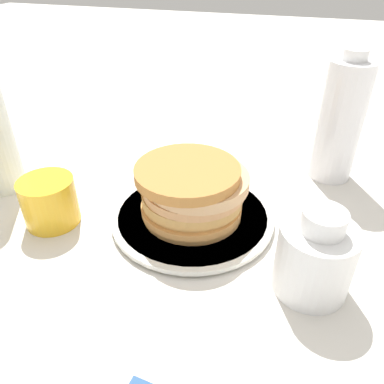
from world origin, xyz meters
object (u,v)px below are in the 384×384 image
cream_jug (315,257)px  water_bottle_near (340,121)px  plate (192,217)px  juice_glass (50,201)px  pancake_stack (192,191)px

cream_jug → water_bottle_near: size_ratio=0.52×
plate → water_bottle_near: size_ratio=1.11×
plate → juice_glass: (0.07, -0.21, 0.03)m
water_bottle_near → cream_jug: bearing=-4.2°
pancake_stack → juice_glass: size_ratio=2.00×
plate → water_bottle_near: (-0.21, 0.20, 0.10)m
cream_jug → juice_glass: bearing=-92.9°
plate → cream_jug: (0.08, 0.18, 0.04)m
pancake_stack → juice_glass: bearing=-72.7°
plate → cream_jug: 0.20m
juice_glass → water_bottle_near: 0.50m
plate → pancake_stack: 0.05m
pancake_stack → juice_glass: (0.06, -0.21, -0.02)m
juice_glass → cream_jug: size_ratio=0.70×
pancake_stack → water_bottle_near: 0.30m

